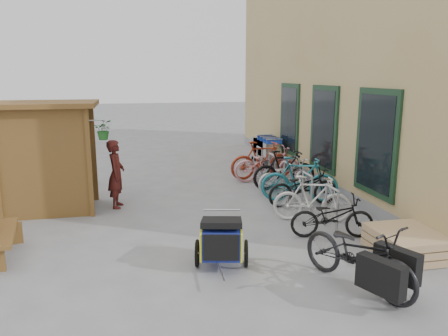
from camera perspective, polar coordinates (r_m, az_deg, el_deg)
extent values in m
plane|color=gray|center=(8.15, -1.22, -9.22)|extent=(80.00, 80.00, 0.00)
cube|color=tan|center=(14.37, 21.97, 13.38)|extent=(6.00, 13.00, 7.00)
cube|color=gray|center=(13.27, 10.31, -0.34)|extent=(0.18, 13.00, 0.30)
cube|color=#16321E|center=(9.45, 19.27, 3.12)|extent=(0.06, 1.50, 2.20)
cube|color=black|center=(9.44, 19.11, 3.11)|extent=(0.02, 1.25, 1.95)
cube|color=#16321E|center=(11.63, 12.89, 5.06)|extent=(0.06, 1.50, 2.20)
cube|color=black|center=(11.62, 12.75, 5.06)|extent=(0.02, 1.25, 1.95)
cube|color=#16321E|center=(13.93, 8.54, 6.34)|extent=(0.06, 1.50, 2.20)
cube|color=black|center=(13.91, 8.42, 6.34)|extent=(0.02, 1.25, 1.95)
cube|color=brown|center=(9.52, -17.17, 0.57)|extent=(0.09, 0.09, 2.30)
cube|color=brown|center=(11.09, -25.92, 1.45)|extent=(0.09, 0.09, 2.30)
cube|color=brown|center=(10.80, -16.62, 1.91)|extent=(0.09, 0.09, 2.30)
cube|color=brown|center=(10.46, -26.57, 0.81)|extent=(0.05, 1.30, 2.30)
cube|color=brown|center=(9.67, -22.46, 0.36)|extent=(1.80, 0.05, 2.30)
cube|color=brown|center=(10.88, -21.36, 1.66)|extent=(1.80, 0.05, 2.30)
cube|color=brown|center=(10.13, -22.41, 7.72)|extent=(2.15, 1.65, 0.10)
cube|color=brown|center=(10.36, -22.86, -0.37)|extent=(1.30, 1.15, 0.04)
cube|color=brown|center=(10.25, -23.13, 2.91)|extent=(1.30, 1.15, 0.04)
cylinder|color=#A5A8AD|center=(9.38, -16.41, 6.01)|extent=(0.36, 0.02, 0.02)
imported|color=#215E21|center=(9.39, -15.42, 4.85)|extent=(0.38, 0.33, 0.42)
cylinder|color=#A5A8AD|center=(8.51, 14.57, -5.70)|extent=(0.05, 0.05, 0.84)
cylinder|color=#A5A8AD|center=(8.94, 13.13, -4.77)|extent=(0.05, 0.05, 0.84)
cylinder|color=#A5A8AD|center=(8.61, 13.97, -2.55)|extent=(0.05, 0.50, 0.05)
cylinder|color=#A5A8AD|center=(9.55, 11.35, -3.60)|extent=(0.05, 0.05, 0.84)
cylinder|color=#A5A8AD|center=(9.99, 10.21, -2.85)|extent=(0.05, 0.05, 0.84)
cylinder|color=#A5A8AD|center=(9.67, 10.87, -0.82)|extent=(0.05, 0.50, 0.05)
cylinder|color=#A5A8AD|center=(10.62, 8.79, -1.91)|extent=(0.05, 0.05, 0.84)
cylinder|color=#A5A8AD|center=(11.08, 7.87, -1.30)|extent=(0.05, 0.05, 0.84)
cylinder|color=#A5A8AD|center=(10.76, 8.39, 0.57)|extent=(0.05, 0.50, 0.05)
cylinder|color=#A5A8AD|center=(11.72, 6.70, -0.53)|extent=(0.05, 0.05, 0.84)
cylinder|color=#A5A8AD|center=(12.18, 5.94, -0.03)|extent=(0.05, 0.05, 0.84)
cylinder|color=#A5A8AD|center=(11.87, 6.36, 1.71)|extent=(0.05, 0.50, 0.05)
cylinder|color=#A5A8AD|center=(12.83, 4.98, 0.61)|extent=(0.05, 0.05, 0.84)
cylinder|color=#A5A8AD|center=(13.30, 4.34, 1.03)|extent=(0.05, 0.05, 0.84)
cylinder|color=#A5A8AD|center=(12.99, 4.69, 2.64)|extent=(0.05, 0.50, 0.05)
cube|color=tan|center=(8.05, 22.68, -9.96)|extent=(1.00, 1.20, 0.12)
cube|color=tan|center=(8.00, 22.76, -9.03)|extent=(1.00, 1.20, 0.12)
cube|color=tan|center=(7.95, 22.85, -8.08)|extent=(1.00, 1.20, 0.12)
cube|color=brown|center=(8.11, -27.21, -7.64)|extent=(0.67, 1.52, 0.06)
cube|color=brown|center=(8.71, -26.10, -7.71)|extent=(0.40, 0.12, 0.39)
cube|color=silver|center=(14.33, 6.01, 2.41)|extent=(0.52, 0.81, 0.49)
cube|color=#1C40B9|center=(13.90, 6.56, 3.48)|extent=(0.52, 0.04, 0.17)
cylinder|color=silver|center=(13.86, 6.61, 3.73)|extent=(0.55, 0.03, 0.03)
cylinder|color=black|center=(14.06, 5.58, 0.10)|extent=(0.04, 0.11, 0.11)
cube|color=silver|center=(14.64, 5.61, 2.62)|extent=(0.52, 0.81, 0.49)
cube|color=#1C40B9|center=(14.21, 6.13, 3.68)|extent=(0.52, 0.04, 0.17)
cylinder|color=silver|center=(14.17, 6.18, 3.93)|extent=(0.55, 0.03, 0.03)
cylinder|color=black|center=(14.36, 5.17, 0.37)|extent=(0.04, 0.11, 0.11)
cube|color=silver|center=(14.96, 5.22, 2.83)|extent=(0.52, 0.81, 0.49)
cube|color=#1C40B9|center=(14.52, 5.72, 3.87)|extent=(0.52, 0.04, 0.17)
cylinder|color=silver|center=(14.49, 5.76, 4.11)|extent=(0.55, 0.03, 0.03)
cylinder|color=black|center=(14.68, 4.79, 0.63)|extent=(0.04, 0.11, 0.11)
cube|color=silver|center=(15.27, 4.85, 3.03)|extent=(0.52, 0.81, 0.49)
cube|color=#1C40B9|center=(14.84, 5.33, 4.05)|extent=(0.52, 0.04, 0.17)
cylinder|color=silver|center=(14.80, 5.37, 4.29)|extent=(0.55, 0.03, 0.03)
cylinder|color=black|center=(14.99, 4.42, 0.87)|extent=(0.04, 0.11, 0.11)
cube|color=#1B2397|center=(6.93, -0.32, -9.32)|extent=(0.73, 0.87, 0.44)
cube|color=yellow|center=(6.94, -2.86, -9.30)|extent=(0.20, 0.74, 0.44)
cube|color=yellow|center=(6.93, 2.23, -9.33)|extent=(0.20, 0.74, 0.44)
cube|color=black|center=(6.55, -0.38, -10.37)|extent=(0.53, 0.15, 0.41)
cube|color=black|center=(6.88, -0.31, -7.11)|extent=(0.77, 0.85, 0.22)
torus|color=black|center=(7.03, -3.53, -11.04)|extent=(0.15, 0.44, 0.44)
torus|color=black|center=(7.02, 2.91, -11.08)|extent=(0.15, 0.44, 0.44)
cylinder|color=#B7B7BC|center=(6.43, -0.42, -13.34)|extent=(0.17, 0.64, 0.03)
cylinder|color=#B7B7BC|center=(7.20, -0.26, -5.52)|extent=(0.60, 0.16, 0.03)
imported|color=black|center=(6.52, 17.09, -10.71)|extent=(1.35, 2.00, 0.99)
cube|color=black|center=(6.06, 19.78, -13.18)|extent=(0.42, 0.67, 0.45)
cube|color=black|center=(6.50, 21.64, -11.58)|extent=(0.42, 0.67, 0.45)
cube|color=red|center=(6.26, 20.78, -11.93)|extent=(0.18, 0.21, 0.12)
imported|color=maroon|center=(10.13, -13.91, -0.76)|extent=(0.45, 0.61, 1.55)
imported|color=black|center=(8.34, 13.93, -6.17)|extent=(1.61, 0.85, 0.80)
imported|color=silver|center=(9.11, 11.47, -3.96)|extent=(1.66, 0.97, 0.96)
imported|color=black|center=(10.16, 10.29, -2.47)|extent=(1.71, 0.67, 0.89)
imported|color=#207280|center=(10.43, 9.84, -1.50)|extent=(1.88, 1.07, 1.09)
imported|color=silver|center=(11.29, 8.12, -0.98)|extent=(1.75, 0.96, 0.87)
imported|color=black|center=(11.56, 7.92, -0.21)|extent=(1.77, 0.59, 1.05)
imported|color=#C47E85|center=(12.33, 5.71, 0.51)|extent=(1.93, 0.75, 1.00)
imported|color=maroon|center=(12.59, 4.97, 1.02)|extent=(1.85, 0.52, 1.11)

